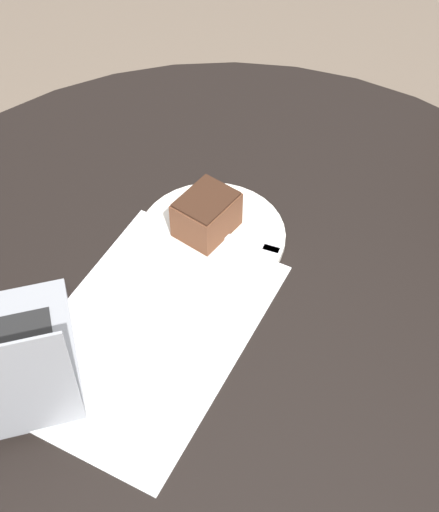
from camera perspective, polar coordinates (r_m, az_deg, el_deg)
ground_plane at (r=1.75m, az=0.43°, el=-19.77°), size 12.00×12.00×0.00m
dining_table at (r=1.18m, az=0.60°, el=-8.52°), size 1.29×1.29×0.77m
paper_document at (r=1.05m, az=-5.78°, el=-6.06°), size 0.50×0.45×0.00m
plate at (r=1.15m, az=-0.61°, el=1.65°), size 0.24×0.24×0.01m
cake_slice at (r=1.13m, az=-1.05°, el=3.36°), size 0.11×0.10×0.07m
fork at (r=1.14m, az=1.63°, el=1.23°), size 0.12×0.15×0.00m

